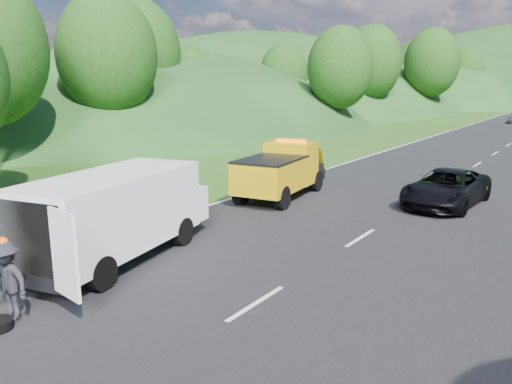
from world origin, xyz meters
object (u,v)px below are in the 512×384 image
Objects in this scene: suitcase at (118,216)px; woman at (178,226)px; tow_truck at (281,170)px; passing_suv at (445,206)px; white_van at (117,211)px; worker at (11,320)px; child at (107,249)px.

woman is at bearing 24.83° from suitcase.
passing_suv is at bearing 13.87° from tow_truck.
tow_truck is at bearing -15.77° from woman.
white_van reaches higher than suitcase.
passing_suv reaches higher than suitcase.
woman is 7.59m from worker.
suitcase is at bearing 114.96° from worker.
tow_truck is 9.38m from white_van.
white_van is 1.43× the size of passing_suv.
suitcase is 0.10× the size of passing_suv.
suitcase is at bearing 128.48° from white_van.
suitcase is 13.07m from passing_suv.
suitcase is (-2.04, -0.94, 0.26)m from woman.
woman reaches higher than suitcase.
suitcase is (-1.98, 2.13, 0.26)m from child.
passing_suv is (7.02, 8.48, 0.00)m from woman.
white_van reaches higher than woman.
woman is 0.85× the size of worker.
passing_suv is at bearing 64.78° from worker.
worker is at bearing -173.95° from woman.
tow_truck is at bearing 68.62° from suitcase.
worker is 0.33× the size of passing_suv.
woman is at bearing 97.90° from worker.
tow_truck is 7.42m from suitcase.
worker reaches higher than suitcase.
worker is at bearing -43.46° from child.
worker is (2.09, -4.23, 0.00)m from child.
white_van is at bearing -173.69° from woman.
tow_truck reaches higher than child.
white_van is 13.45m from passing_suv.
tow_truck is 9.10m from child.
tow_truck reaches higher than woman.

